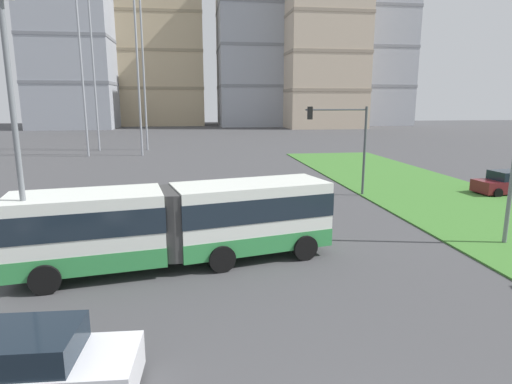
{
  "coord_description": "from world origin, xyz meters",
  "views": [
    {
      "loc": [
        -2.99,
        -4.86,
        6.12
      ],
      "look_at": [
        -0.33,
        13.64,
        2.2
      ],
      "focal_mm": 30.27,
      "sensor_mm": 36.0,
      "label": 1
    }
  ],
  "objects_px": {
    "streetlight_left": "(16,136)",
    "apartment_tower_west": "(70,40)",
    "articulated_bus": "(180,222)",
    "apartment_tower_east": "(368,51)",
    "car_maroon_sedan": "(508,183)",
    "apartment_tower_eastcentre": "(322,20)",
    "apartment_tower_westcentre": "(161,36)",
    "car_white_van": "(26,368)",
    "apartment_tower_centre": "(251,50)",
    "traffic_light_far_right": "(345,135)"
  },
  "relations": [
    {
      "from": "traffic_light_far_right",
      "to": "streetlight_left",
      "type": "xyz_separation_m",
      "value": [
        -15.19,
        -12.4,
        1.04
      ]
    },
    {
      "from": "articulated_bus",
      "to": "apartment_tower_centre",
      "type": "distance_m",
      "value": 101.01
    },
    {
      "from": "apartment_tower_centre",
      "to": "apartment_tower_eastcentre",
      "type": "xyz_separation_m",
      "value": [
        15.69,
        -9.73,
        6.03
      ]
    },
    {
      "from": "car_maroon_sedan",
      "to": "apartment_tower_east",
      "type": "relative_size",
      "value": 0.12
    },
    {
      "from": "car_white_van",
      "to": "apartment_tower_east",
      "type": "height_order",
      "value": "apartment_tower_east"
    },
    {
      "from": "apartment_tower_westcentre",
      "to": "apartment_tower_east",
      "type": "height_order",
      "value": "apartment_tower_westcentre"
    },
    {
      "from": "apartment_tower_westcentre",
      "to": "apartment_tower_east",
      "type": "bearing_deg",
      "value": -4.64
    },
    {
      "from": "streetlight_left",
      "to": "apartment_tower_west",
      "type": "height_order",
      "value": "apartment_tower_west"
    },
    {
      "from": "car_maroon_sedan",
      "to": "apartment_tower_westcentre",
      "type": "distance_m",
      "value": 100.52
    },
    {
      "from": "apartment_tower_westcentre",
      "to": "car_white_van",
      "type": "bearing_deg",
      "value": -87.94
    },
    {
      "from": "apartment_tower_westcentre",
      "to": "car_maroon_sedan",
      "type": "bearing_deg",
      "value": -73.15
    },
    {
      "from": "apartment_tower_eastcentre",
      "to": "streetlight_left",
      "type": "bearing_deg",
      "value": -111.98
    },
    {
      "from": "car_maroon_sedan",
      "to": "apartment_tower_eastcentre",
      "type": "relative_size",
      "value": 0.09
    },
    {
      "from": "streetlight_left",
      "to": "apartment_tower_west",
      "type": "relative_size",
      "value": 0.24
    },
    {
      "from": "streetlight_left",
      "to": "apartment_tower_westcentre",
      "type": "bearing_deg",
      "value": 91.1
    },
    {
      "from": "streetlight_left",
      "to": "apartment_tower_eastcentre",
      "type": "xyz_separation_m",
      "value": [
        36.33,
        89.99,
        19.98
      ]
    },
    {
      "from": "apartment_tower_westcentre",
      "to": "traffic_light_far_right",
      "type": "bearing_deg",
      "value": -79.49
    },
    {
      "from": "articulated_bus",
      "to": "traffic_light_far_right",
      "type": "distance_m",
      "value": 15.2
    },
    {
      "from": "car_white_van",
      "to": "streetlight_left",
      "type": "height_order",
      "value": "streetlight_left"
    },
    {
      "from": "traffic_light_far_right",
      "to": "apartment_tower_east",
      "type": "xyz_separation_m",
      "value": [
        37.17,
        88.4,
        15.4
      ]
    },
    {
      "from": "streetlight_left",
      "to": "apartment_tower_east",
      "type": "height_order",
      "value": "apartment_tower_east"
    },
    {
      "from": "car_white_van",
      "to": "streetlight_left",
      "type": "relative_size",
      "value": 0.48
    },
    {
      "from": "car_maroon_sedan",
      "to": "apartment_tower_westcentre",
      "type": "xyz_separation_m",
      "value": [
        -28.43,
        93.87,
        22.06
      ]
    },
    {
      "from": "car_white_van",
      "to": "streetlight_left",
      "type": "distance_m",
      "value": 7.61
    },
    {
      "from": "apartment_tower_eastcentre",
      "to": "car_white_van",
      "type": "bearing_deg",
      "value": -109.71
    },
    {
      "from": "car_maroon_sedan",
      "to": "apartment_tower_eastcentre",
      "type": "distance_m",
      "value": 82.91
    },
    {
      "from": "car_white_van",
      "to": "apartment_tower_centre",
      "type": "distance_m",
      "value": 108.85
    },
    {
      "from": "articulated_bus",
      "to": "traffic_light_far_right",
      "type": "relative_size",
      "value": 2.07
    },
    {
      "from": "traffic_light_far_right",
      "to": "apartment_tower_east",
      "type": "relative_size",
      "value": 0.15
    },
    {
      "from": "apartment_tower_west",
      "to": "apartment_tower_east",
      "type": "relative_size",
      "value": 1.01
    },
    {
      "from": "articulated_bus",
      "to": "apartment_tower_east",
      "type": "bearing_deg",
      "value": 64.46
    },
    {
      "from": "car_maroon_sedan",
      "to": "apartment_tower_west",
      "type": "relative_size",
      "value": 0.11
    },
    {
      "from": "streetlight_left",
      "to": "apartment_tower_centre",
      "type": "distance_m",
      "value": 102.79
    },
    {
      "from": "car_maroon_sedan",
      "to": "apartment_tower_east",
      "type": "bearing_deg",
      "value": 73.82
    },
    {
      "from": "articulated_bus",
      "to": "traffic_light_far_right",
      "type": "bearing_deg",
      "value": 46.69
    },
    {
      "from": "car_maroon_sedan",
      "to": "traffic_light_far_right",
      "type": "height_order",
      "value": "traffic_light_far_right"
    },
    {
      "from": "car_maroon_sedan",
      "to": "streetlight_left",
      "type": "xyz_separation_m",
      "value": [
        -26.4,
        -11.35,
        4.33
      ]
    },
    {
      "from": "articulated_bus",
      "to": "apartment_tower_centre",
      "type": "height_order",
      "value": "apartment_tower_centre"
    },
    {
      "from": "car_white_van",
      "to": "traffic_light_far_right",
      "type": "distance_m",
      "value": 22.85
    },
    {
      "from": "car_maroon_sedan",
      "to": "apartment_tower_eastcentre",
      "type": "xyz_separation_m",
      "value": [
        9.93,
        78.64,
        24.31
      ]
    },
    {
      "from": "articulated_bus",
      "to": "apartment_tower_eastcentre",
      "type": "bearing_deg",
      "value": 70.45
    },
    {
      "from": "streetlight_left",
      "to": "apartment_tower_eastcentre",
      "type": "height_order",
      "value": "apartment_tower_eastcentre"
    },
    {
      "from": "car_white_van",
      "to": "apartment_tower_eastcentre",
      "type": "distance_m",
      "value": 104.76
    },
    {
      "from": "articulated_bus",
      "to": "traffic_light_far_right",
      "type": "xyz_separation_m",
      "value": [
        10.3,
        10.92,
        2.38
      ]
    },
    {
      "from": "car_maroon_sedan",
      "to": "apartment_tower_east",
      "type": "xyz_separation_m",
      "value": [
        25.96,
        89.45,
        18.69
      ]
    },
    {
      "from": "streetlight_left",
      "to": "car_maroon_sedan",
      "type": "bearing_deg",
      "value": 23.27
    },
    {
      "from": "traffic_light_far_right",
      "to": "apartment_tower_westcentre",
      "type": "relative_size",
      "value": 0.13
    },
    {
      "from": "car_maroon_sedan",
      "to": "streetlight_left",
      "type": "relative_size",
      "value": 0.49
    },
    {
      "from": "traffic_light_far_right",
      "to": "apartment_tower_westcentre",
      "type": "xyz_separation_m",
      "value": [
        -17.22,
        92.82,
        18.77
      ]
    },
    {
      "from": "apartment_tower_west",
      "to": "traffic_light_far_right",
      "type": "bearing_deg",
      "value": -65.38
    }
  ]
}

